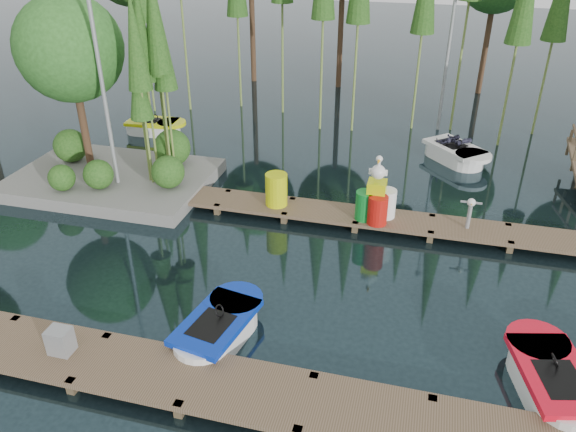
% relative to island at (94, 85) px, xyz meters
% --- Properties ---
extents(ground_plane, '(90.00, 90.00, 0.00)m').
position_rel_island_xyz_m(ground_plane, '(6.30, -3.29, -3.18)').
color(ground_plane, '#192A2F').
extents(near_dock, '(18.00, 1.50, 0.50)m').
position_rel_island_xyz_m(near_dock, '(6.30, -7.79, -2.95)').
color(near_dock, brown).
rests_on(near_dock, ground).
extents(far_dock, '(15.00, 1.20, 0.50)m').
position_rel_island_xyz_m(far_dock, '(7.30, -0.79, -2.95)').
color(far_dock, brown).
rests_on(far_dock, ground).
extents(island, '(6.20, 4.20, 6.75)m').
position_rel_island_xyz_m(island, '(0.00, 0.00, 0.00)').
color(island, slate).
rests_on(island, ground).
extents(lamp_island, '(0.30, 0.30, 7.25)m').
position_rel_island_xyz_m(lamp_island, '(0.80, -0.79, 1.08)').
color(lamp_island, gray).
rests_on(lamp_island, ground).
extents(lamp_rear, '(0.30, 0.30, 7.25)m').
position_rel_island_xyz_m(lamp_rear, '(10.30, 7.71, 1.08)').
color(lamp_rear, gray).
rests_on(lamp_rear, ground).
extents(boat_blue, '(1.58, 2.71, 0.86)m').
position_rel_island_xyz_m(boat_blue, '(6.24, -6.34, -2.94)').
color(boat_blue, white).
rests_on(boat_blue, ground).
extents(boat_red, '(1.80, 2.86, 0.89)m').
position_rel_island_xyz_m(boat_red, '(12.70, -6.15, -2.93)').
color(boat_red, white).
rests_on(boat_red, ground).
extents(boat_yellow_far, '(2.52, 1.23, 1.24)m').
position_rel_island_xyz_m(boat_yellow_far, '(-0.59, 4.39, -2.92)').
color(boat_yellow_far, white).
rests_on(boat_yellow_far, ground).
extents(boat_white_far, '(2.72, 2.79, 1.27)m').
position_rel_island_xyz_m(boat_white_far, '(10.96, 4.55, -2.90)').
color(boat_white_far, white).
rests_on(boat_white_far, ground).
extents(utility_cabinet, '(0.44, 0.37, 0.54)m').
position_rel_island_xyz_m(utility_cabinet, '(3.57, -7.79, -2.61)').
color(utility_cabinet, gray).
rests_on(utility_cabinet, near_dock).
extents(yellow_barrel, '(0.64, 0.64, 0.96)m').
position_rel_island_xyz_m(yellow_barrel, '(5.92, -0.79, -2.41)').
color(yellow_barrel, '#C8D70B').
rests_on(yellow_barrel, far_dock).
extents(drum_cluster, '(1.09, 1.00, 1.87)m').
position_rel_island_xyz_m(drum_cluster, '(8.81, -0.94, -2.33)').
color(drum_cluster, '#0D7C26').
rests_on(drum_cluster, far_dock).
extents(seagull_post, '(0.55, 0.30, 0.88)m').
position_rel_island_xyz_m(seagull_post, '(11.27, -0.79, -2.29)').
color(seagull_post, gray).
rests_on(seagull_post, far_dock).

